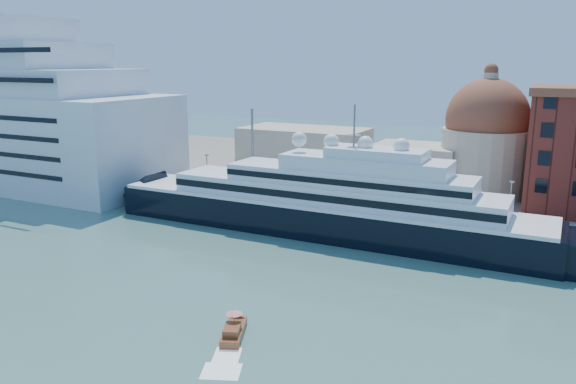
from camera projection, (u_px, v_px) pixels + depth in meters
The scene contains 9 objects.
ground at pixel (258, 275), 79.86m from camera, with size 400.00×400.00×0.00m, color #3D6961.
quay at pixel (345, 211), 109.14m from camera, with size 180.00×10.00×2.50m, color gray.
land at pixel (402, 176), 144.85m from camera, with size 260.00×72.00×2.00m, color slate.
quay_fence at pixel (336, 208), 104.81m from camera, with size 180.00×0.10×1.20m, color slate.
superyacht at pixel (307, 206), 100.13m from camera, with size 89.27×12.38×26.68m.
service_barge at pixel (96, 199), 121.78m from camera, with size 10.86×5.04×2.35m.
water_taxi at pixel (234, 331), 61.92m from camera, with size 4.35×6.63×2.99m.
church at pixel (411, 148), 124.78m from camera, with size 66.00×18.00×25.50m.
lamp_posts at pixel (283, 164), 111.24m from camera, with size 120.80×2.40×18.00m.
Camera 1 is at (37.60, -65.12, 29.70)m, focal length 35.00 mm.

